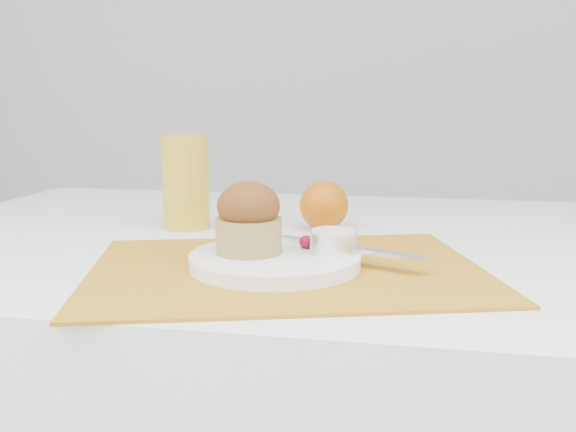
% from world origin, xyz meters
% --- Properties ---
extents(placemat, '(0.53, 0.45, 0.00)m').
position_xyz_m(placemat, '(0.04, -0.14, 0.75)').
color(placemat, '#B67819').
rests_on(placemat, table).
extents(plate, '(0.21, 0.21, 0.02)m').
position_xyz_m(plate, '(0.02, -0.14, 0.76)').
color(plate, white).
rests_on(plate, placemat).
extents(ramekin, '(0.06, 0.06, 0.02)m').
position_xyz_m(ramekin, '(0.09, -0.12, 0.78)').
color(ramekin, silver).
rests_on(ramekin, plate).
extents(cream, '(0.06, 0.06, 0.01)m').
position_xyz_m(cream, '(0.09, -0.12, 0.79)').
color(cream, silver).
rests_on(cream, ramekin).
extents(raspberry_near, '(0.02, 0.02, 0.02)m').
position_xyz_m(raspberry_near, '(0.05, -0.11, 0.78)').
color(raspberry_near, '#5D0216').
rests_on(raspberry_near, plate).
extents(raspberry_far, '(0.02, 0.02, 0.02)m').
position_xyz_m(raspberry_far, '(0.07, -0.09, 0.78)').
color(raspberry_far, '#5F020B').
rests_on(raspberry_far, plate).
extents(butter_knife, '(0.18, 0.10, 0.00)m').
position_xyz_m(butter_knife, '(0.11, -0.11, 0.77)').
color(butter_knife, silver).
rests_on(butter_knife, plate).
extents(orange, '(0.07, 0.07, 0.07)m').
position_xyz_m(orange, '(0.05, 0.10, 0.79)').
color(orange, '#C15F06').
rests_on(orange, table).
extents(juice_glass, '(0.08, 0.08, 0.14)m').
position_xyz_m(juice_glass, '(-0.16, 0.07, 0.82)').
color(juice_glass, gold).
rests_on(juice_glass, table).
extents(muffin, '(0.10, 0.10, 0.08)m').
position_xyz_m(muffin, '(-0.01, -0.14, 0.81)').
color(muffin, '#A68D50').
rests_on(muffin, plate).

